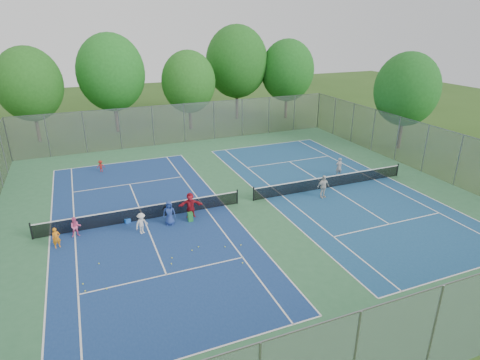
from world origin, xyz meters
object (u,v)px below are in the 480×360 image
Objects in this scene: net_right at (331,182)px; ball_hopper at (190,217)px; ball_crate at (127,221)px; instructor at (339,167)px; net_left at (143,213)px.

net_right is 11.39m from ball_hopper.
instructor is (17.00, 1.77, 0.64)m from ball_crate.
net_right reaches higher than ball_hopper.
instructor reaches higher than ball_hopper.
net_left is at bearing 180.00° from net_right.
net_left is at bearing 154.57° from ball_hopper.
net_right is 2.68m from instructor.
ball_hopper reaches higher than ball_crate.
ball_hopper is at bearing -173.57° from net_right.
instructor is (1.96, 1.80, 0.32)m from net_right.
ball_crate is 3.95m from ball_hopper.
net_left and net_right have the same top height.
ball_crate is 0.21× the size of instructor.
net_left reaches higher than ball_crate.
ball_crate is (-15.04, 0.03, -0.31)m from net_right.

